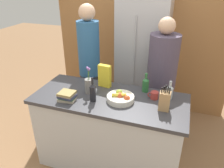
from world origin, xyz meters
TOP-DOWN VIEW (x-y plane):
  - ground_plane at (0.00, 0.00)m, footprint 14.00×14.00m
  - kitchen_island at (0.00, 0.00)m, footprint 1.70×0.73m
  - back_wall_wood at (0.00, 1.56)m, footprint 2.90×0.12m
  - refrigerator at (0.11, 1.20)m, footprint 0.72×0.63m
  - fruit_bowl at (0.14, -0.03)m, footprint 0.30×0.30m
  - knife_block at (0.59, -0.05)m, footprint 0.10×0.09m
  - flower_vase at (-0.25, 0.03)m, footprint 0.10×0.10m
  - cereal_box at (-0.14, 0.23)m, footprint 0.16×0.08m
  - coffee_mug at (0.47, 0.13)m, footprint 0.12×0.08m
  - book_stack at (-0.41, -0.20)m, footprint 0.19×0.16m
  - bottle_oil at (0.62, 0.19)m, footprint 0.07×0.07m
  - bottle_vinegar at (0.35, 0.27)m, footprint 0.07×0.07m
  - bottle_wine at (-0.14, -0.12)m, footprint 0.06×0.06m
  - person_at_sink at (-0.51, 0.62)m, footprint 0.29×0.29m
  - person_in_blue at (0.48, 0.64)m, footprint 0.37×0.37m

SIDE VIEW (x-z plane):
  - ground_plane at x=0.00m, z-range 0.00..0.00m
  - kitchen_island at x=0.00m, z-range 0.00..0.94m
  - person_in_blue at x=0.48m, z-range 0.10..1.82m
  - fruit_bowl at x=0.14m, z-range 0.92..1.02m
  - coffee_mug at x=0.47m, z-range 0.93..1.01m
  - book_stack at x=-0.41m, z-range 0.94..1.03m
  - refrigerator at x=0.11m, z-range 0.00..2.03m
  - bottle_oil at x=0.62m, z-range 0.91..1.12m
  - bottle_vinegar at x=0.35m, z-range 0.91..1.14m
  - flower_vase at x=-0.25m, z-range 0.87..1.19m
  - knife_block at x=0.59m, z-range 0.90..1.17m
  - bottle_wine at x=-0.14m, z-range 0.91..1.18m
  - person_at_sink at x=-0.51m, z-range 0.14..1.97m
  - cereal_box at x=-0.14m, z-range 0.93..1.21m
  - back_wall_wood at x=0.00m, z-range 0.00..2.60m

